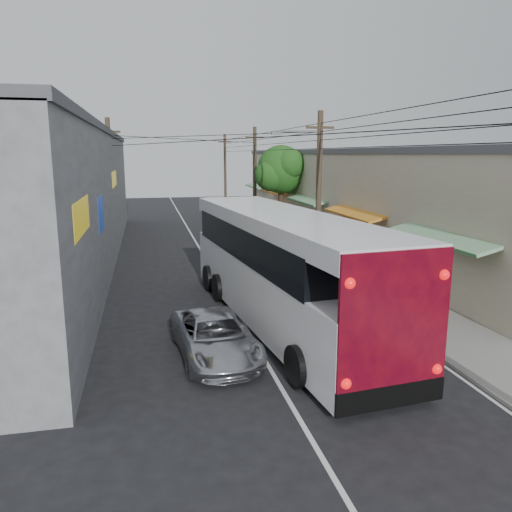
{
  "coord_description": "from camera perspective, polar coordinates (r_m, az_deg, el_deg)",
  "views": [
    {
      "loc": [
        -3.2,
        -10.69,
        5.94
      ],
      "look_at": [
        0.89,
        7.93,
        2.03
      ],
      "focal_mm": 35.0,
      "sensor_mm": 36.0,
      "label": 1
    }
  ],
  "objects": [
    {
      "name": "pedestrian_far",
      "position": [
        27.71,
        10.78,
        0.76
      ],
      "size": [
        0.87,
        0.82,
        1.43
      ],
      "primitive_type": "imported",
      "rotation": [
        0.0,
        0.0,
        2.6
      ],
      "color": "#8B9ACA",
      "rests_on": "sidewalk"
    },
    {
      "name": "ground",
      "position": [
        12.64,
        3.93,
        -16.46
      ],
      "size": [
        120.0,
        120.0,
        0.0
      ],
      "primitive_type": "plane",
      "color": "black",
      "rests_on": "ground"
    },
    {
      "name": "sidewalk",
      "position": [
        32.72,
        5.07,
        1.19
      ],
      "size": [
        3.0,
        80.0,
        0.12
      ],
      "primitive_type": "cube",
      "color": "slate",
      "rests_on": "ground"
    },
    {
      "name": "utility_poles",
      "position": [
        31.71,
        -0.87,
        8.31
      ],
      "size": [
        11.8,
        45.28,
        8.0
      ],
      "color": "#473828",
      "rests_on": "ground"
    },
    {
      "name": "building_left",
      "position": [
        29.26,
        -22.92,
        6.2
      ],
      "size": [
        7.2,
        36.0,
        7.25
      ],
      "color": "gray",
      "rests_on": "ground"
    },
    {
      "name": "parked_car_far",
      "position": [
        44.26,
        -2.15,
        4.7
      ],
      "size": [
        1.62,
        3.96,
        1.28
      ],
      "primitive_type": "imported",
      "rotation": [
        0.0,
        0.0,
        0.07
      ],
      "color": "black",
      "rests_on": "ground"
    },
    {
      "name": "coach_bus",
      "position": [
        17.54,
        2.81,
        -1.23
      ],
      "size": [
        4.35,
        13.98,
        3.96
      ],
      "rotation": [
        0.0,
        0.0,
        0.11
      ],
      "color": "white",
      "rests_on": "ground"
    },
    {
      "name": "jeepney",
      "position": [
        14.97,
        -4.74,
        -9.2
      ],
      "size": [
        2.55,
        4.78,
        1.28
      ],
      "primitive_type": "imported",
      "rotation": [
        0.0,
        0.0,
        0.09
      ],
      "color": "#B7B7BE",
      "rests_on": "ground"
    },
    {
      "name": "parked_suv",
      "position": [
        26.93,
        4.59,
        0.46
      ],
      "size": [
        2.37,
        5.34,
        1.52
      ],
      "primitive_type": "imported",
      "rotation": [
        0.0,
        0.0,
        0.05
      ],
      "color": "gray",
      "rests_on": "ground"
    },
    {
      "name": "parked_car_mid",
      "position": [
        34.5,
        -0.54,
        2.84
      ],
      "size": [
        1.95,
        4.18,
        1.38
      ],
      "primitive_type": "imported",
      "rotation": [
        0.0,
        0.0,
        -0.08
      ],
      "color": "black",
      "rests_on": "ground"
    },
    {
      "name": "building_right",
      "position": [
        35.75,
        11.12,
        6.9
      ],
      "size": [
        7.09,
        40.0,
        6.25
      ],
      "color": "#B2A48D",
      "rests_on": "ground"
    },
    {
      "name": "pedestrian_near",
      "position": [
        23.49,
        11.4,
        -0.69
      ],
      "size": [
        0.79,
        0.66,
        1.84
      ],
      "primitive_type": "imported",
      "rotation": [
        0.0,
        0.0,
        2.76
      ],
      "color": "#D16E9E",
      "rests_on": "sidewalk"
    },
    {
      "name": "street_tree",
      "position": [
        38.09,
        3.0,
        9.66
      ],
      "size": [
        4.4,
        4.0,
        6.6
      ],
      "color": "#3F2B19",
      "rests_on": "ground"
    }
  ]
}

